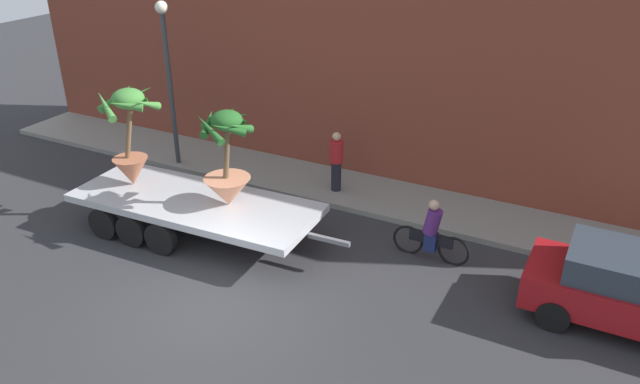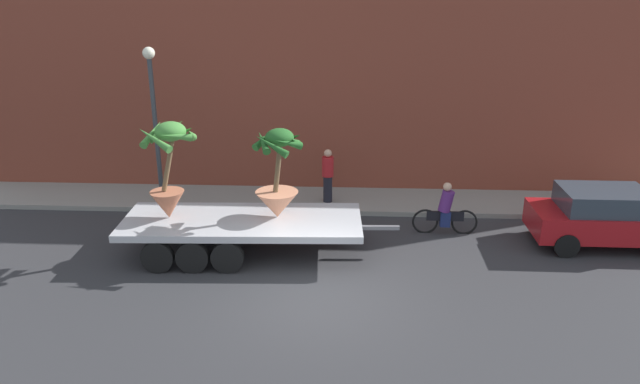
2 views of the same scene
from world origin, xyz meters
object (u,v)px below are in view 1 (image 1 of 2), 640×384
Objects in this scene: potted_palm_middle at (227,167)px; parked_car at (633,290)px; flatbed_trailer at (187,205)px; street_lamp at (168,64)px; potted_palm_rear at (130,138)px; cyclist at (432,233)px; pedestrian_near_gate at (336,160)px.

potted_palm_middle is 0.58× the size of parked_car.
potted_palm_middle reaches higher than flatbed_trailer.
street_lamp is (-4.00, 2.91, 1.28)m from potted_palm_middle.
cyclist is (7.26, 1.62, -1.59)m from potted_palm_rear.
street_lamp is (-12.71, 2.05, 2.41)m from parked_car.
potted_palm_rear is 1.08× the size of potted_palm_middle.
parked_car is at bearing 5.18° from potted_palm_rear.
potted_palm_rear is 0.63× the size of parked_car.
flatbed_trailer is 3.90× the size of cyclist.
potted_palm_middle is at bearing -162.43° from cyclist.
pedestrian_near_gate is 5.62m from street_lamp.
parked_car is (9.90, 1.02, 0.06)m from flatbed_trailer.
street_lamp is at bearing -174.34° from pedestrian_near_gate.
flatbed_trailer is 1.49× the size of street_lamp.
potted_palm_rear is 7.61m from cyclist.
cyclist is 1.08× the size of pedestrian_near_gate.
pedestrian_near_gate reaches higher than cyclist.
potted_palm_middle is 1.28× the size of cyclist.
potted_palm_middle is 4.93m from cyclist.
flatbed_trailer is 2.14m from potted_palm_rear.
pedestrian_near_gate is (2.34, 3.59, 0.27)m from flatbed_trailer.
potted_palm_rear is 0.52× the size of street_lamp.
pedestrian_near_gate reaches higher than parked_car.
flatbed_trailer is at bearing -174.11° from parked_car.
cyclist is at bearing 172.04° from parked_car.
potted_palm_middle is 5.11m from street_lamp.
cyclist reaches higher than flatbed_trailer.
street_lamp reaches higher than flatbed_trailer.
potted_palm_rear reaches higher than cyclist.
parked_car reaches higher than flatbed_trailer.
cyclist is 0.46× the size of parked_car.
cyclist is 4.22m from parked_car.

